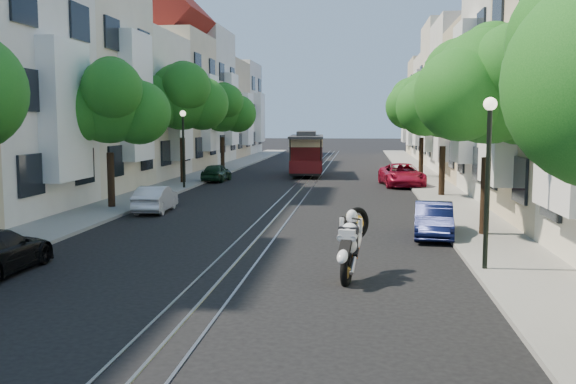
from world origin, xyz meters
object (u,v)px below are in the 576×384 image
(tree_w_c, at_px, (183,98))
(parked_car_e_far, at_px, (402,175))
(tree_e_b, at_px, (491,88))
(sportbike_rider, at_px, (351,240))
(lamp_west, at_px, (183,137))
(parked_car_w_far, at_px, (216,173))
(tree_e_d, at_px, (423,103))
(tree_w_d, at_px, (223,109))
(lamp_east, at_px, (488,157))
(tree_w_b, at_px, (110,105))
(parked_car_w_mid, at_px, (156,199))
(tree_e_c, at_px, (445,103))
(cable_car, at_px, (307,151))
(parked_car_e_mid, at_px, (434,220))

(tree_w_c, bearing_deg, parked_car_e_far, 0.89)
(tree_e_b, relative_size, sportbike_rider, 3.16)
(lamp_west, height_order, parked_car_w_far, lamp_west)
(tree_e_d, height_order, tree_w_d, tree_e_d)
(lamp_east, distance_m, parked_car_e_far, 21.30)
(lamp_east, bearing_deg, tree_w_b, 143.42)
(tree_w_b, height_order, parked_car_e_far, tree_w_b)
(parked_car_w_mid, bearing_deg, sportbike_rider, 124.64)
(tree_w_d, distance_m, parked_car_w_far, 10.11)
(tree_e_d, bearing_deg, lamp_east, -92.04)
(tree_e_b, relative_size, parked_car_w_far, 2.06)
(tree_w_b, bearing_deg, lamp_east, -36.58)
(tree_e_b, xyz_separation_m, tree_w_c, (-14.40, 16.00, 0.34))
(tree_e_c, relative_size, parked_car_w_mid, 1.98)
(tree_w_c, bearing_deg, lamp_east, -57.35)
(tree_e_b, distance_m, tree_e_d, 22.00)
(lamp_west, distance_m, sportbike_rider, 21.21)
(tree_w_d, bearing_deg, cable_car, -30.13)
(tree_e_c, height_order, lamp_west, tree_e_c)
(parked_car_e_mid, xyz_separation_m, parked_car_e_far, (0.00, 16.28, 0.10))
(tree_e_b, xyz_separation_m, parked_car_w_far, (-12.86, 17.87, -4.18))
(tree_w_c, height_order, tree_w_d, tree_w_c)
(tree_e_c, relative_size, sportbike_rider, 3.08)
(tree_w_c, bearing_deg, tree_e_d, 22.62)
(tree_w_d, xyz_separation_m, lamp_east, (13.44, -31.98, -1.75))
(lamp_east, xyz_separation_m, parked_car_e_far, (-0.70, 21.17, -2.19))
(tree_e_d, height_order, tree_w_c, tree_w_c)
(tree_w_b, xyz_separation_m, parked_car_w_far, (1.54, 12.87, -3.85))
(cable_car, xyz_separation_m, parked_car_w_far, (-5.14, -5.25, -1.08))
(sportbike_rider, relative_size, parked_car_w_far, 0.65)
(tree_w_d, distance_m, lamp_west, 14.11)
(lamp_west, distance_m, parked_car_w_far, 5.40)
(tree_w_d, height_order, lamp_west, tree_w_d)
(sportbike_rider, xyz_separation_m, parked_car_w_far, (-8.63, 23.80, -0.38))
(tree_w_d, height_order, lamp_east, tree_w_d)
(parked_car_w_far, bearing_deg, tree_w_c, 53.28)
(tree_e_c, distance_m, tree_w_c, 15.25)
(cable_car, bearing_deg, lamp_west, -123.55)
(lamp_east, xyz_separation_m, cable_car, (-6.76, 28.10, -1.21))
(tree_w_c, height_order, parked_car_w_far, tree_w_c)
(sportbike_rider, relative_size, parked_car_e_mid, 0.63)
(cable_car, relative_size, parked_car_w_mid, 2.22)
(tree_w_c, height_order, lamp_east, tree_w_c)
(tree_e_c, xyz_separation_m, tree_w_b, (-14.40, -6.00, -0.20))
(cable_car, relative_size, parked_car_w_far, 2.25)
(tree_w_b, height_order, lamp_west, tree_w_b)
(tree_e_c, relative_size, lamp_east, 1.57)
(tree_e_d, xyz_separation_m, tree_w_c, (-14.40, -6.00, 0.20))
(cable_car, xyz_separation_m, parked_car_w_mid, (-4.64, -18.67, -1.09))
(tree_e_c, distance_m, tree_w_b, 15.60)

